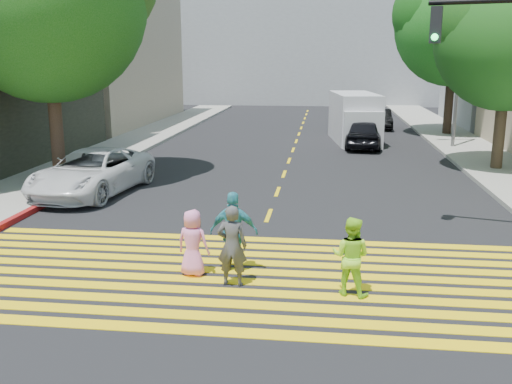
% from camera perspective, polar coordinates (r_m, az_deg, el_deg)
% --- Properties ---
extents(ground, '(120.00, 120.00, 0.00)m').
position_cam_1_polar(ground, '(10.79, -1.97, -10.95)').
color(ground, black).
extents(sidewalk_left, '(3.00, 40.00, 0.15)m').
position_cam_1_polar(sidewalk_left, '(33.55, -10.58, 5.64)').
color(sidewalk_left, gray).
rests_on(sidewalk_left, ground).
extents(sidewalk_right, '(3.00, 60.00, 0.15)m').
position_cam_1_polar(sidewalk_right, '(26.03, 22.36, 2.68)').
color(sidewalk_right, gray).
rests_on(sidewalk_right, ground).
extents(curb_red, '(0.20, 8.00, 0.16)m').
position_cam_1_polar(curb_red, '(18.36, -20.68, -1.26)').
color(curb_red, maroon).
rests_on(curb_red, ground).
extents(crosswalk, '(13.40, 5.30, 0.01)m').
position_cam_1_polar(crosswalk, '(11.94, -1.02, -8.43)').
color(crosswalk, yellow).
rests_on(crosswalk, ground).
extents(lane_line, '(0.12, 34.40, 0.01)m').
position_cam_1_polar(lane_line, '(32.55, 4.19, 5.47)').
color(lane_line, yellow).
rests_on(lane_line, ground).
extents(building_left_tan, '(12.00, 16.00, 10.00)m').
position_cam_1_polar(building_left_tan, '(41.60, -18.51, 13.44)').
color(building_left_tan, tan).
rests_on(building_left_tan, ground).
extents(backdrop_block, '(30.00, 8.00, 12.00)m').
position_cam_1_polar(backdrop_block, '(57.75, 5.62, 14.82)').
color(backdrop_block, gray).
rests_on(backdrop_block, ground).
extents(tree_right_near, '(6.53, 6.09, 8.06)m').
position_cam_1_polar(tree_right_near, '(24.32, 24.19, 14.61)').
color(tree_right_near, black).
rests_on(tree_right_near, ground).
extents(tree_right_far, '(7.44, 6.82, 9.57)m').
position_cam_1_polar(tree_right_far, '(34.72, 19.44, 15.95)').
color(tree_right_far, black).
rests_on(tree_right_far, ground).
extents(pedestrian_man, '(0.61, 0.40, 1.64)m').
position_cam_1_polar(pedestrian_man, '(11.27, -2.41, -5.38)').
color(pedestrian_man, '#404042').
rests_on(pedestrian_man, ground).
extents(pedestrian_woman, '(0.89, 0.78, 1.53)m').
position_cam_1_polar(pedestrian_woman, '(10.98, 9.46, -6.37)').
color(pedestrian_woman, '#A7F32C').
rests_on(pedestrian_woman, ground).
extents(pedestrian_child, '(0.76, 0.57, 1.40)m').
position_cam_1_polar(pedestrian_child, '(11.88, -6.34, -5.07)').
color(pedestrian_child, pink).
rests_on(pedestrian_child, ground).
extents(pedestrian_extra, '(1.02, 0.44, 1.72)m').
position_cam_1_polar(pedestrian_extra, '(11.99, -2.23, -4.01)').
color(pedestrian_extra, teal).
rests_on(pedestrian_extra, ground).
extents(white_sedan, '(3.09, 5.55, 1.47)m').
position_cam_1_polar(white_sedan, '(19.61, -16.07, 1.93)').
color(white_sedan, silver).
rests_on(white_sedan, ground).
extents(dark_car_near, '(2.10, 4.45, 1.47)m').
position_cam_1_polar(dark_car_near, '(29.14, 10.74, 5.80)').
color(dark_car_near, black).
rests_on(dark_car_near, ground).
extents(silver_car, '(1.88, 4.23, 1.21)m').
position_cam_1_polar(silver_car, '(41.48, 9.59, 7.84)').
color(silver_car, '#9DA8B8').
rests_on(silver_car, ground).
extents(dark_car_parked, '(1.31, 3.74, 1.23)m').
position_cam_1_polar(dark_car_parked, '(37.31, 12.30, 7.15)').
color(dark_car_parked, black).
rests_on(dark_car_parked, ground).
extents(white_van, '(2.71, 5.67, 2.58)m').
position_cam_1_polar(white_van, '(30.94, 9.89, 7.17)').
color(white_van, '#B9B8C1').
rests_on(white_van, ground).
extents(street_lamp, '(2.08, 0.51, 9.18)m').
position_cam_1_polar(street_lamp, '(29.52, 19.45, 14.22)').
color(street_lamp, slate).
rests_on(street_lamp, ground).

